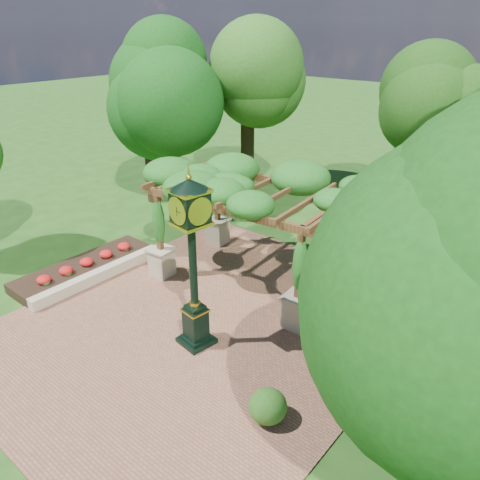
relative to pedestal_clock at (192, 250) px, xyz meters
The scene contains 13 objects.
ground 2.91m from the pedestal_clock, 158.54° to the right, with size 120.00×120.00×0.00m, color #1E4714.
brick_plaza 3.01m from the pedestal_clock, 114.65° to the left, with size 10.00×12.00×0.04m, color brown.
border_wall 5.67m from the pedestal_clock, behind, with size 0.35×5.00×0.40m, color #C6B793.
flower_bed 6.49m from the pedestal_clock, behind, with size 1.50×5.00×0.36m, color red.
pedestal_clock is the anchor object (origin of this frame).
pergola 3.93m from the pedestal_clock, 105.99° to the left, with size 6.45×4.36×3.87m.
sundial 9.43m from the pedestal_clock, 81.42° to the left, with size 0.65×0.65×1.11m.
shrub_front 4.12m from the pedestal_clock, 16.96° to the right, with size 0.86×0.86×0.78m, color #2E611B.
shrub_mid 4.46m from the pedestal_clock, 25.55° to the left, with size 0.85×0.85×0.77m, color #1F4914.
shrub_back 7.03m from the pedestal_clock, 64.13° to the left, with size 0.82×0.82×0.74m, color #285B1A.
tree_west_near 11.95m from the pedestal_clock, 144.71° to the left, with size 4.52×4.52×7.64m.
tree_west_far 13.76m from the pedestal_clock, 123.00° to the left, with size 4.10×4.10×8.55m.
tree_north 14.33m from the pedestal_clock, 84.41° to the left, with size 3.96×3.96×6.96m.
Camera 1 is at (8.03, -7.14, 8.11)m, focal length 35.00 mm.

